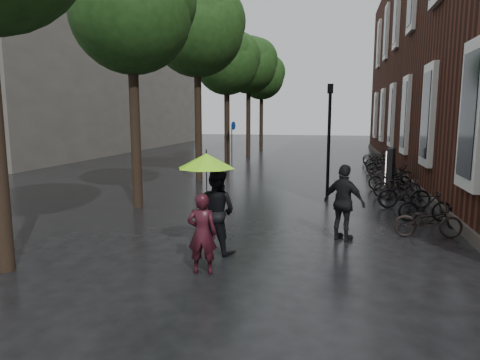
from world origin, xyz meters
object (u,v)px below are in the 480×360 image
(lamp_post, at_px, (329,129))
(ad_lightbox, at_px, (390,168))
(person_burgundy, at_px, (202,234))
(person_black, at_px, (217,211))
(pedestrian_walking, at_px, (344,203))
(parked_bicycles, at_px, (390,173))

(lamp_post, bearing_deg, ad_lightbox, 42.46)
(person_burgundy, height_order, person_black, person_black)
(person_burgundy, bearing_deg, pedestrian_walking, -139.89)
(person_black, distance_m, parked_bicycles, 12.00)
(pedestrian_walking, relative_size, parked_bicycles, 0.10)
(person_burgundy, distance_m, lamp_post, 9.04)
(pedestrian_walking, bearing_deg, person_burgundy, 77.92)
(parked_bicycles, xyz_separation_m, ad_lightbox, (-0.15, -1.32, 0.39))
(person_burgundy, relative_size, ad_lightbox, 0.93)
(parked_bicycles, relative_size, lamp_post, 4.28)
(person_burgundy, distance_m, pedestrian_walking, 3.89)
(person_black, xyz_separation_m, ad_lightbox, (4.77, 9.61, -0.09))
(person_burgundy, relative_size, lamp_post, 0.38)
(person_burgundy, height_order, pedestrian_walking, pedestrian_walking)
(person_black, distance_m, pedestrian_walking, 3.15)
(person_black, relative_size, pedestrian_walking, 1.00)
(person_burgundy, relative_size, parked_bicycles, 0.09)
(person_burgundy, height_order, lamp_post, lamp_post)
(pedestrian_walking, distance_m, ad_lightbox, 8.30)
(person_burgundy, xyz_separation_m, person_black, (-0.06, 1.26, 0.15))
(person_black, bearing_deg, ad_lightbox, -97.90)
(ad_lightbox, bearing_deg, pedestrian_walking, -90.94)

